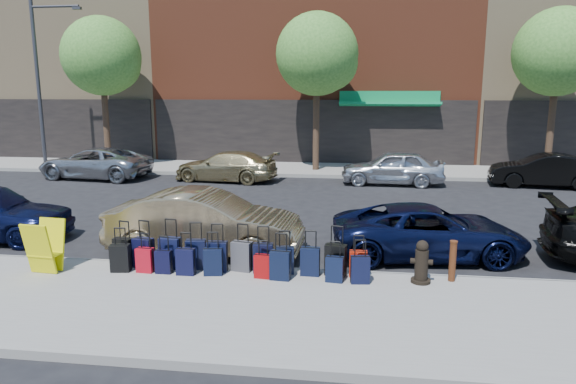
# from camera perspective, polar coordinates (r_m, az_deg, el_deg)

# --- Properties ---
(ground) EXTENTS (120.00, 120.00, 0.00)m
(ground) POSITION_cam_1_polar(r_m,az_deg,el_deg) (15.52, -1.51, -3.27)
(ground) COLOR black
(ground) RESTS_ON ground
(sidewalk_near) EXTENTS (60.00, 4.00, 0.15)m
(sidewalk_near) POSITION_cam_1_polar(r_m,az_deg,el_deg) (9.47, -7.82, -12.61)
(sidewalk_near) COLOR gray
(sidewalk_near) RESTS_ON ground
(sidewalk_far) EXTENTS (60.00, 4.00, 0.15)m
(sidewalk_far) POSITION_cam_1_polar(r_m,az_deg,el_deg) (25.24, 2.04, 2.55)
(sidewalk_far) COLOR gray
(sidewalk_far) RESTS_ON ground
(curb_near) EXTENTS (60.00, 0.08, 0.15)m
(curb_near) POSITION_cam_1_polar(r_m,az_deg,el_deg) (11.29, -5.11, -8.55)
(curb_near) COLOR gray
(curb_near) RESTS_ON ground
(curb_far) EXTENTS (60.00, 0.08, 0.15)m
(curb_far) POSITION_cam_1_polar(r_m,az_deg,el_deg) (23.26, 1.57, 1.80)
(curb_far) COLOR gray
(curb_far) RESTS_ON ground
(building_left) EXTENTS (15.00, 12.12, 16.00)m
(building_left) POSITION_cam_1_polar(r_m,az_deg,el_deg) (37.84, -22.58, 16.63)
(building_left) COLOR tan
(building_left) RESTS_ON ground
(tree_left) EXTENTS (3.80, 3.80, 7.27)m
(tree_left) POSITION_cam_1_polar(r_m,az_deg,el_deg) (27.28, -19.72, 13.81)
(tree_left) COLOR black
(tree_left) RESTS_ON sidewalk_far
(tree_center) EXTENTS (3.80, 3.80, 7.27)m
(tree_center) POSITION_cam_1_polar(r_m,az_deg,el_deg) (24.45, 3.57, 14.80)
(tree_center) COLOR black
(tree_center) RESTS_ON sidewalk_far
(tree_right) EXTENTS (3.80, 3.80, 7.27)m
(tree_right) POSITION_cam_1_polar(r_m,az_deg,el_deg) (25.92, 28.11, 13.33)
(tree_right) COLOR black
(tree_right) RESTS_ON sidewalk_far
(streetlight) EXTENTS (2.59, 0.18, 8.00)m
(streetlight) POSITION_cam_1_polar(r_m,az_deg,el_deg) (28.10, -25.74, 11.74)
(streetlight) COLOR #333338
(streetlight) RESTS_ON sidewalk_far
(suitcase_front_0) EXTENTS (0.44, 0.29, 0.99)m
(suitcase_front_0) POSITION_cam_1_polar(r_m,az_deg,el_deg) (11.72, -17.78, -6.33)
(suitcase_front_0) COLOR black
(suitcase_front_0) RESTS_ON sidewalk_near
(suitcase_front_1) EXTENTS (0.46, 0.31, 1.03)m
(suitcase_front_1) POSITION_cam_1_polar(r_m,az_deg,el_deg) (11.48, -15.76, -6.51)
(suitcase_front_1) COLOR black
(suitcase_front_1) RESTS_ON sidewalk_near
(suitcase_front_2) EXTENTS (0.47, 0.29, 1.07)m
(suitcase_front_2) POSITION_cam_1_polar(r_m,az_deg,el_deg) (11.30, -12.93, -6.59)
(suitcase_front_2) COLOR black
(suitcase_front_2) RESTS_ON sidewalk_near
(suitcase_front_3) EXTENTS (0.45, 0.29, 1.01)m
(suitcase_front_3) POSITION_cam_1_polar(r_m,az_deg,el_deg) (11.15, -10.18, -6.81)
(suitcase_front_3) COLOR black
(suitcase_front_3) RESTS_ON sidewalk_near
(suitcase_front_4) EXTENTS (0.43, 0.26, 1.02)m
(suitcase_front_4) POSITION_cam_1_polar(r_m,az_deg,el_deg) (10.93, -7.87, -7.10)
(suitcase_front_4) COLOR black
(suitcase_front_4) RESTS_ON sidewalk_near
(suitcase_front_5) EXTENTS (0.45, 0.31, 1.01)m
(suitcase_front_5) POSITION_cam_1_polar(r_m,az_deg,el_deg) (10.90, -5.14, -7.11)
(suitcase_front_5) COLOR #3F3E44
(suitcase_front_5) RESTS_ON sidewalk_near
(suitcase_front_6) EXTENTS (0.43, 0.26, 0.99)m
(suitcase_front_6) POSITION_cam_1_polar(r_m,az_deg,el_deg) (10.77, -2.77, -7.34)
(suitcase_front_6) COLOR black
(suitcase_front_6) RESTS_ON sidewalk_near
(suitcase_front_7) EXTENTS (0.40, 0.26, 0.90)m
(suitcase_front_7) POSITION_cam_1_polar(r_m,az_deg,el_deg) (10.72, -0.37, -7.56)
(suitcase_front_7) COLOR black
(suitcase_front_7) RESTS_ON sidewalk_near
(suitcase_front_8) EXTENTS (0.40, 0.23, 0.94)m
(suitcase_front_8) POSITION_cam_1_polar(r_m,az_deg,el_deg) (10.61, 2.47, -7.71)
(suitcase_front_8) COLOR black
(suitcase_front_8) RESTS_ON sidewalk_near
(suitcase_front_9) EXTENTS (0.47, 0.32, 1.03)m
(suitcase_front_9) POSITION_cam_1_polar(r_m,az_deg,el_deg) (10.65, 5.33, -7.51)
(suitcase_front_9) COLOR black
(suitcase_front_9) RESTS_ON sidewalk_near
(suitcase_front_10) EXTENTS (0.36, 0.20, 0.86)m
(suitcase_front_10) POSITION_cam_1_polar(r_m,az_deg,el_deg) (10.64, 7.80, -7.89)
(suitcase_front_10) COLOR #A91C0A
(suitcase_front_10) RESTS_ON sidewalk_near
(suitcase_back_0) EXTENTS (0.42, 0.28, 0.93)m
(suitcase_back_0) POSITION_cam_1_polar(r_m,az_deg,el_deg) (11.38, -18.13, -6.97)
(suitcase_back_0) COLOR black
(suitcase_back_0) RESTS_ON sidewalk_near
(suitcase_back_1) EXTENTS (0.36, 0.23, 0.83)m
(suitcase_back_1) POSITION_cam_1_polar(r_m,az_deg,el_deg) (11.20, -15.59, -7.28)
(suitcase_back_1) COLOR #AA0B19
(suitcase_back_1) RESTS_ON sidewalk_near
(suitcase_back_2) EXTENTS (0.33, 0.20, 0.79)m
(suitcase_back_2) POSITION_cam_1_polar(r_m,az_deg,el_deg) (11.04, -13.64, -7.52)
(suitcase_back_2) COLOR black
(suitcase_back_2) RESTS_ON sidewalk_near
(suitcase_back_3) EXTENTS (0.37, 0.22, 0.89)m
(suitcase_back_3) POSITION_cam_1_polar(r_m,az_deg,el_deg) (10.85, -11.29, -7.58)
(suitcase_back_3) COLOR black
(suitcase_back_3) RESTS_ON sidewalk_near
(suitcase_back_4) EXTENTS (0.41, 0.28, 0.90)m
(suitcase_back_4) POSITION_cam_1_polar(r_m,az_deg,el_deg) (10.74, -8.33, -7.66)
(suitcase_back_4) COLOR black
(suitcase_back_4) RESTS_ON sidewalk_near
(suitcase_back_6) EXTENTS (0.34, 0.22, 0.78)m
(suitcase_back_6) POSITION_cam_1_polar(r_m,az_deg,el_deg) (10.49, -2.84, -8.23)
(suitcase_back_6) COLOR #93090A
(suitcase_back_6) RESTS_ON sidewalk_near
(suitcase_back_7) EXTENTS (0.42, 0.27, 0.95)m
(suitcase_back_7) POSITION_cam_1_polar(r_m,az_deg,el_deg) (10.38, -0.86, -8.13)
(suitcase_back_7) COLOR black
(suitcase_back_7) RESTS_ON sidewalk_near
(suitcase_back_9) EXTENTS (0.36, 0.24, 0.82)m
(suitcase_back_9) POSITION_cam_1_polar(r_m,az_deg,el_deg) (10.31, 5.19, -8.54)
(suitcase_back_9) COLOR black
(suitcase_back_9) RESTS_ON sidewalk_near
(suitcase_back_10) EXTENTS (0.39, 0.25, 0.87)m
(suitcase_back_10) POSITION_cam_1_polar(r_m,az_deg,el_deg) (10.30, 8.01, -8.54)
(suitcase_back_10) COLOR black
(suitcase_back_10) RESTS_ON sidewalk_near
(fire_hydrant) EXTENTS (0.44, 0.39, 0.86)m
(fire_hydrant) POSITION_cam_1_polar(r_m,az_deg,el_deg) (10.52, 14.61, -7.66)
(fire_hydrant) COLOR black
(fire_hydrant) RESTS_ON sidewalk_near
(bollard) EXTENTS (0.15, 0.15, 0.83)m
(bollard) POSITION_cam_1_polar(r_m,az_deg,el_deg) (10.76, 17.82, -7.24)
(bollard) COLOR #38190C
(bollard) RESTS_ON sidewalk_near
(display_rack) EXTENTS (0.66, 0.72, 1.08)m
(display_rack) POSITION_cam_1_polar(r_m,az_deg,el_deg) (11.85, -25.38, -5.55)
(display_rack) COLOR yellow
(display_rack) RESTS_ON sidewalk_near
(car_near_1) EXTENTS (4.69, 1.76, 1.53)m
(car_near_1) POSITION_cam_1_polar(r_m,az_deg,el_deg) (12.46, -9.17, -3.43)
(car_near_1) COLOR #9F8761
(car_near_1) RESTS_ON ground
(car_near_2) EXTENTS (4.68, 2.50, 1.25)m
(car_near_2) POSITION_cam_1_polar(r_m,az_deg,el_deg) (12.56, 15.37, -4.24)
(car_near_2) COLOR #0B1234
(car_near_2) RESTS_ON ground
(car_far_0) EXTENTS (5.20, 2.85, 1.38)m
(car_far_0) POSITION_cam_1_polar(r_m,az_deg,el_deg) (24.55, -20.66, 3.04)
(car_far_0) COLOR #AEB0B5
(car_far_0) RESTS_ON ground
(car_far_1) EXTENTS (4.68, 2.41, 1.30)m
(car_far_1) POSITION_cam_1_polar(r_m,az_deg,el_deg) (22.44, -6.93, 2.86)
(car_far_1) COLOR tan
(car_far_1) RESTS_ON ground
(car_far_2) EXTENTS (4.28, 1.85, 1.44)m
(car_far_2) POSITION_cam_1_polar(r_m,az_deg,el_deg) (21.87, 11.52, 2.69)
(car_far_2) COLOR silver
(car_far_2) RESTS_ON ground
(car_far_3) EXTENTS (4.31, 2.00, 1.37)m
(car_far_3) POSITION_cam_1_polar(r_m,az_deg,el_deg) (23.31, 26.54, 2.15)
(car_far_3) COLOR black
(car_far_3) RESTS_ON ground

